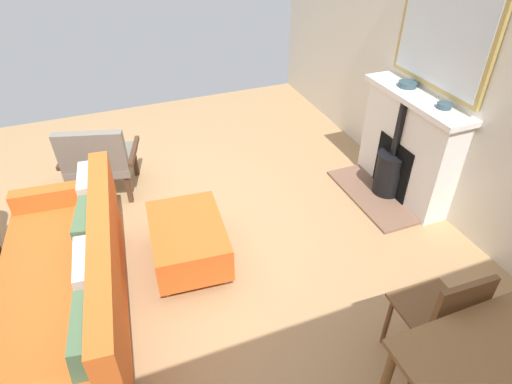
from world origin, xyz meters
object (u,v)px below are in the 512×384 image
Objects in this scene: fireplace at (404,151)px; dining_chair_near_fireplace at (443,314)px; mantel_bowl_far at (444,105)px; sofa at (71,287)px; armchair_accent at (98,158)px; ottoman at (188,240)px; mantel_bowl_near at (408,84)px.

fireplace is 1.37× the size of dining_chair_near_fireplace.
mantel_bowl_far is 3.16m from sofa.
mantel_bowl_far reaches higher than armchair_accent.
fireplace is 0.65m from mantel_bowl_far.
mantel_bowl_far reaches higher than dining_chair_near_fireplace.
mantel_bowl_far is 1.82m from dining_chair_near_fireplace.
mantel_bowl_far is at bearing 98.30° from fireplace.
armchair_accent is (2.71, -1.00, -0.04)m from fireplace.
sofa is 2.35m from dining_chair_near_fireplace.
ottoman is at bearing 114.20° from armchair_accent.
mantel_bowl_near is 2.39m from ottoman.
fireplace is 1.42× the size of ottoman.
mantel_bowl_far is 0.06× the size of sofa.
mantel_bowl_far is 2.36m from ottoman.
armchair_accent is 3.18m from dining_chair_near_fireplace.
armchair_accent is (-0.32, -1.52, 0.07)m from sofa.
armchair_accent is at bearing -16.22° from mantel_bowl_near.
fireplace reaches higher than ottoman.
sofa is at bearing 77.96° from armchair_accent.
fireplace is 9.73× the size of mantel_bowl_far.
mantel_bowl_near reaches higher than sofa.
fireplace is at bearing 159.83° from armchair_accent.
ottoman is 0.97× the size of dining_chair_near_fireplace.
dining_chair_near_fireplace reaches higher than ottoman.
ottoman is 1.33m from armchair_accent.
dining_chair_near_fireplace is (-1.72, 2.68, 0.09)m from armchair_accent.
mantel_bowl_far is 0.15× the size of armchair_accent.
sofa is 2.43× the size of armchair_accent.
armchair_accent is at bearing -57.37° from dining_chair_near_fireplace.
mantel_bowl_near is at bearing -90.00° from mantel_bowl_far.
dining_chair_near_fireplace is (0.99, 1.68, 0.05)m from fireplace.
fireplace is 2.19m from ottoman.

